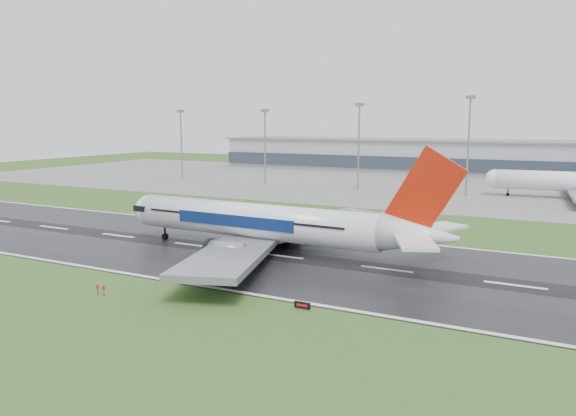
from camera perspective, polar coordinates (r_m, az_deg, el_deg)
The scene contains 10 objects.
ground at distance 101.43m, azimuth -0.70°, elevation -5.05°, with size 520.00×520.00×0.00m, color #2C4E1C.
runway at distance 101.42m, azimuth -0.70°, elevation -5.02°, with size 400.00×45.00×0.10m, color black.
apron at distance 218.34m, azimuth 14.77°, elevation 2.25°, with size 400.00×130.00×0.08m, color slate.
terminal at distance 276.42m, azimuth 17.53°, elevation 5.05°, with size 240.00×36.00×15.00m, color #989BA3.
main_airliner at distance 101.25m, azimuth -1.43°, elevation 0.70°, with size 67.16×63.96×19.83m, color silver, non-canonical shape.
runway_sign at distance 73.78m, azimuth 1.49°, elevation -10.08°, with size 2.30×0.26×1.04m, color black, non-canonical shape.
floodmast_0 at distance 237.61m, azimuth -11.00°, elevation 6.30°, with size 0.64×0.64×28.13m, color gray.
floodmast_1 at distance 215.05m, azimuth -2.39°, elevation 6.18°, with size 0.64×0.64×28.02m, color gray.
floodmast_2 at distance 198.99m, azimuth 7.34°, elevation 6.15°, with size 0.64×0.64×29.85m, color gray.
floodmast_3 at distance 189.57m, azimuth 18.18°, elevation 5.90°, with size 0.64×0.64×31.62m, color gray.
Camera 1 is at (45.85, -87.05, 24.67)m, focal length 34.27 mm.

